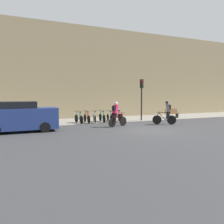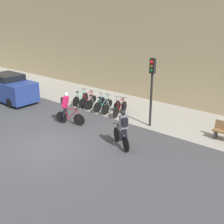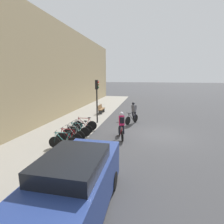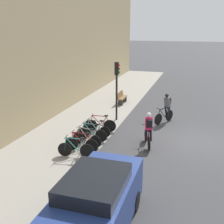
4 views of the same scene
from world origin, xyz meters
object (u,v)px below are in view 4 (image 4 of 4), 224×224
cyclist_grey (166,107)px  traffic_light_pole (117,81)px  cyclist_pink (148,129)px  parked_bike_1 (82,143)px  parked_car (96,205)px  parked_bike_0 (76,149)px  parked_bike_3 (92,133)px  parked_bike_4 (96,129)px  bench (122,97)px  parked_bike_2 (87,138)px  parked_bike_5 (100,125)px

cyclist_grey → traffic_light_pole: size_ratio=0.50×
cyclist_grey → cyclist_pink: bearing=174.8°
parked_bike_1 → parked_car: parked_car is taller
traffic_light_pole → parked_car: traffic_light_pole is taller
parked_bike_0 → parked_bike_3: 1.97m
parked_bike_1 → parked_bike_4: bearing=-0.0°
cyclist_pink → parked_car: parked_car is taller
cyclist_pink → cyclist_grey: size_ratio=0.99×
parked_bike_0 → parked_bike_3: bearing=-0.0°
parked_bike_4 → parked_bike_3: bearing=179.9°
cyclist_grey → parked_bike_1: cyclist_grey is taller
cyclist_pink → parked_bike_4: (0.69, 2.90, -0.57)m
parked_bike_0 → parked_car: 4.98m
cyclist_grey → parked_bike_4: bearing=135.9°
parked_bike_0 → bench: parked_bike_0 is taller
parked_bike_2 → parked_car: size_ratio=0.37×
cyclist_grey → parked_bike_4: size_ratio=1.10×
parked_bike_1 → traffic_light_pole: (4.88, -0.29, 2.10)m
parked_bike_2 → parked_bike_5: bearing=0.0°
parked_bike_5 → parked_car: bearing=-161.4°
cyclist_grey → parked_bike_3: size_ratio=1.07×
cyclist_grey → parked_bike_4: cyclist_grey is taller
cyclist_pink → parked_bike_3: cyclist_pink is taller
cyclist_grey → parked_bike_5: size_ratio=1.04×
parked_bike_0 → bench: size_ratio=1.16×
parked_bike_0 → traffic_light_pole: (5.54, -0.29, 2.10)m
parked_bike_4 → traffic_light_pole: size_ratio=0.45×
cyclist_pink → parked_bike_1: 3.22m
parked_bike_5 → parked_bike_4: bearing=-179.9°
parked_bike_5 → cyclist_pink: bearing=-115.0°
parked_bike_1 → parked_bike_4: parked_bike_1 is taller
cyclist_pink → bench: bearing=24.1°
parked_bike_1 → parked_car: size_ratio=0.38×
bench → parked_bike_1: bearing=-177.2°
parked_bike_1 → bench: 8.75m
cyclist_grey → parked_car: parked_car is taller
parked_bike_1 → parked_bike_5: (2.64, 0.00, 0.02)m
cyclist_pink → traffic_light_pole: size_ratio=0.49×
parked_bike_3 → bench: size_ratio=1.16×
parked_bike_3 → parked_bike_5: parked_bike_5 is taller
parked_bike_0 → parked_bike_5: 3.29m
parked_bike_4 → traffic_light_pole: (2.91, -0.29, 2.11)m
cyclist_grey → parked_bike_3: (-4.03, 3.27, -0.55)m
traffic_light_pole → parked_bike_5: bearing=172.7°
parked_bike_1 → parked_bike_2: 0.66m
parked_bike_1 → traffic_light_pole: 5.32m
parked_bike_0 → parked_bike_3: parked_bike_0 is taller
parked_car → parked_bike_0: bearing=30.8°
cyclist_grey → traffic_light_pole: 3.39m
parked_bike_1 → parked_bike_0: bearing=-180.0°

